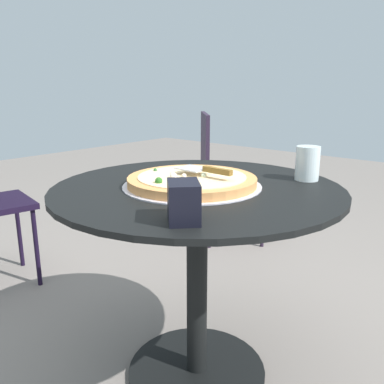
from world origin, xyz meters
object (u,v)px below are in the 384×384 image
at_px(napkin_dispenser, 184,202).
at_px(patio_chair_far, 222,168).
at_px(pizza_server, 205,170).
at_px(patio_table, 197,240).
at_px(pizza_on_tray, 192,181).
at_px(drinking_cup, 307,163).

distance_m(napkin_dispenser, patio_chair_far, 1.79).
relative_size(pizza_server, patio_chair_far, 0.24).
xyz_separation_m(patio_table, pizza_on_tray, (0.01, 0.01, 0.21)).
distance_m(patio_table, napkin_dispenser, 0.44).
bearing_deg(patio_chair_far, patio_table, 122.89).
xyz_separation_m(pizza_on_tray, drinking_cup, (-0.25, -0.33, 0.04)).
relative_size(drinking_cup, patio_chair_far, 0.14).
distance_m(pizza_on_tray, patio_chair_far, 1.43).
xyz_separation_m(napkin_dispenser, patio_chair_far, (0.97, -1.48, -0.27)).
bearing_deg(napkin_dispenser, patio_table, 168.30).
relative_size(pizza_on_tray, drinking_cup, 3.85).
height_order(pizza_server, napkin_dispenser, napkin_dispenser).
xyz_separation_m(pizza_on_tray, napkin_dispenser, (-0.22, 0.29, 0.03)).
distance_m(drinking_cup, patio_chair_far, 1.35).
height_order(pizza_on_tray, pizza_server, pizza_server).
relative_size(patio_table, pizza_on_tray, 2.10).
relative_size(napkin_dispenser, patio_chair_far, 0.12).
height_order(patio_table, napkin_dispenser, napkin_dispenser).
height_order(pizza_server, patio_chair_far, patio_chair_far).
bearing_deg(drinking_cup, pizza_server, 55.93).
bearing_deg(patio_chair_far, pizza_on_tray, 122.19).
bearing_deg(pizza_on_tray, pizza_server, -150.00).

